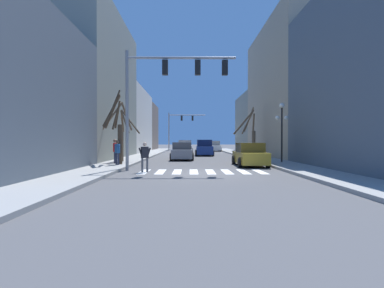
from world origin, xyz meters
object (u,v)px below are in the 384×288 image
object	(u,v)px
car_parked_left_far	(204,148)
car_parked_left_mid	(214,146)
street_lamp_right_corner	(282,120)
car_driving_away_lane	(250,155)
street_tree_left_far	(122,133)
traffic_signal_near	(166,82)
pedestrian_on_left_sidewalk	(115,149)
street_tree_right_mid	(251,134)
car_parked_right_mid	(182,151)
pedestrian_crossing_street	(145,154)
traffic_signal_far	(179,123)
car_parked_left_near	(185,147)
street_tree_left_mid	(117,129)
pedestrian_on_right_sidewalk	(117,150)

from	to	relation	value
car_parked_left_far	car_parked_left_mid	bearing A→B (deg)	-9.14
street_lamp_right_corner	car_driving_away_lane	distance (m)	3.87
car_parked_left_mid	street_tree_left_far	xyz separation A→B (m)	(-9.03, -26.06, 1.50)
traffic_signal_near	pedestrian_on_left_sidewalk	xyz separation A→B (m)	(-3.76, 3.42, -3.88)
traffic_signal_near	street_tree_right_mid	xyz separation A→B (m)	(7.45, 12.64, -2.62)
car_parked_right_mid	street_tree_right_mid	distance (m)	7.56
car_parked_right_mid	pedestrian_crossing_street	bearing A→B (deg)	-9.30
car_parked_left_far	traffic_signal_far	bearing A→B (deg)	11.13
traffic_signal_far	street_tree_right_mid	distance (m)	23.23
traffic_signal_near	car_driving_away_lane	world-z (taller)	traffic_signal_near
street_lamp_right_corner	car_parked_left_near	xyz separation A→B (m)	(-7.28, 20.26, -2.35)
pedestrian_on_left_sidewalk	street_tree_right_mid	xyz separation A→B (m)	(11.21, 9.22, 1.26)
car_parked_left_near	car_driving_away_lane	world-z (taller)	car_parked_left_near
traffic_signal_near	pedestrian_crossing_street	bearing A→B (deg)	-137.81
car_parked_left_near	car_parked_left_far	distance (m)	8.25
car_parked_right_mid	street_tree_left_mid	bearing A→B (deg)	-30.81
street_lamp_right_corner	pedestrian_on_right_sidewalk	distance (m)	11.70
street_lamp_right_corner	pedestrian_crossing_street	bearing A→B (deg)	-148.83
car_parked_left_far	street_tree_right_mid	size ratio (longest dim) A/B	0.84
pedestrian_on_left_sidewalk	pedestrian_crossing_street	bearing A→B (deg)	11.86
traffic_signal_near	pedestrian_crossing_street	xyz separation A→B (m)	(-1.07, -0.97, -4.05)
car_parked_left_far	pedestrian_on_left_sidewalk	xyz separation A→B (m)	(-6.75, -13.42, 0.29)
car_parked_left_mid	pedestrian_on_left_sidewalk	world-z (taller)	pedestrian_on_left_sidewalk
car_parked_left_far	pedestrian_on_left_sidewalk	world-z (taller)	car_parked_left_far
car_parked_left_mid	traffic_signal_far	bearing A→B (deg)	62.74
street_tree_right_mid	car_driving_away_lane	bearing A→B (deg)	-102.16
traffic_signal_near	car_parked_right_mid	world-z (taller)	traffic_signal_near
car_parked_left_far	street_tree_left_mid	size ratio (longest dim) A/B	0.85
car_parked_left_mid	car_parked_left_far	xyz separation A→B (m)	(-2.34, -14.54, 0.05)
traffic_signal_far	car_parked_left_far	distance (m)	18.27
car_parked_left_far	pedestrian_on_right_sidewalk	bearing A→B (deg)	156.66
traffic_signal_near	pedestrian_crossing_street	distance (m)	4.30
pedestrian_crossing_street	street_tree_left_mid	xyz separation A→B (m)	(-2.39, 3.72, 1.51)
car_parked_right_mid	pedestrian_crossing_street	size ratio (longest dim) A/B	2.89
car_parked_left_mid	pedestrian_on_right_sidewalk	size ratio (longest dim) A/B	2.81
pedestrian_on_right_sidewalk	pedestrian_on_left_sidewalk	bearing A→B (deg)	160.77
car_parked_left_mid	street_tree_right_mid	distance (m)	18.93
traffic_signal_near	car_parked_left_near	distance (m)	25.12
car_parked_left_near	street_tree_right_mid	distance (m)	13.97
street_tree_right_mid	car_parked_left_near	bearing A→B (deg)	119.10
car_parked_left_far	pedestrian_crossing_street	bearing A→B (deg)	167.15
car_driving_away_lane	pedestrian_on_right_sidewalk	size ratio (longest dim) A/B	2.70
car_parked_left_mid	car_parked_left_near	world-z (taller)	car_parked_left_near
car_parked_left_near	street_tree_right_mid	size ratio (longest dim) A/B	0.91
car_parked_right_mid	car_driving_away_lane	bearing A→B (deg)	35.08
street_lamp_right_corner	pedestrian_crossing_street	xyz separation A→B (m)	(-9.05, -5.47, -2.21)
car_parked_right_mid	traffic_signal_near	bearing A→B (deg)	-4.00
car_parked_left_far	car_parked_left_near	bearing A→B (deg)	16.17
pedestrian_on_left_sidewalk	street_tree_left_far	size ratio (longest dim) A/B	0.37
car_driving_away_lane	pedestrian_on_right_sidewalk	xyz separation A→B (m)	(-8.68, -0.77, 0.35)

